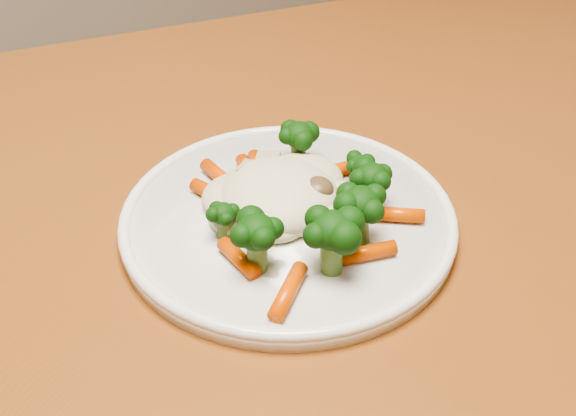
{
  "coord_description": "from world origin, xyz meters",
  "views": [
    {
      "loc": [
        -0.04,
        -0.19,
        1.12
      ],
      "look_at": [
        0.21,
        0.2,
        0.77
      ],
      "focal_mm": 45.0,
      "sensor_mm": 36.0,
      "label": 1
    }
  ],
  "objects": [
    {
      "name": "dining_table",
      "position": [
        0.19,
        0.22,
        0.66
      ],
      "size": [
        1.37,
        1.04,
        0.75
      ],
      "rotation": [
        0.0,
        0.0,
        -0.18
      ],
      "color": "brown",
      "rests_on": "ground"
    },
    {
      "name": "plate",
      "position": [
        0.21,
        0.2,
        0.76
      ],
      "size": [
        0.27,
        0.27,
        0.01
      ],
      "primitive_type": "cylinder",
      "color": "white",
      "rests_on": "dining_table"
    },
    {
      "name": "meal",
      "position": [
        0.21,
        0.19,
        0.78
      ],
      "size": [
        0.17,
        0.19,
        0.05
      ],
      "color": "beige",
      "rests_on": "plate"
    }
  ]
}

